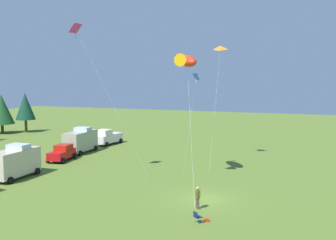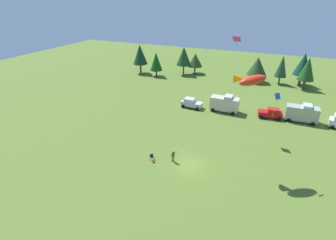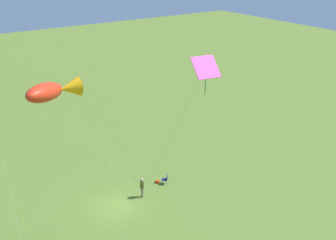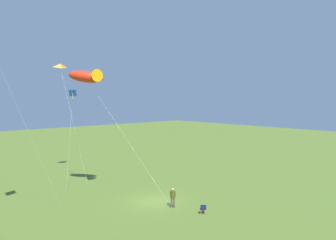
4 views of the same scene
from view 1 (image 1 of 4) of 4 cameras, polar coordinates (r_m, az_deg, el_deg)
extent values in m
plane|color=#536B27|center=(33.41, 5.30, -11.38)|extent=(160.00, 160.00, 0.00)
cylinder|color=brown|center=(31.07, 4.20, -11.93)|extent=(0.14, 0.14, 0.85)
cylinder|color=brown|center=(30.90, 4.43, -12.04)|extent=(0.14, 0.14, 0.85)
cylinder|color=#46501B|center=(30.76, 4.33, -10.69)|extent=(0.48, 0.48, 0.62)
sphere|color=tan|center=(30.63, 4.34, -9.86)|extent=(0.24, 0.24, 0.24)
cylinder|color=#46501B|center=(30.94, 4.21, -10.52)|extent=(0.13, 0.14, 0.55)
cylinder|color=#46501B|center=(30.63, 4.64, -10.70)|extent=(0.15, 0.15, 0.55)
cube|color=navy|center=(28.24, 4.38, -13.86)|extent=(0.68, 0.68, 0.04)
cube|color=navy|center=(28.06, 4.00, -13.56)|extent=(0.34, 0.39, 0.40)
cylinder|color=#A5A8AD|center=(28.59, 4.50, -14.05)|extent=(0.03, 0.03, 0.42)
cylinder|color=#A5A8AD|center=(28.26, 4.99, -14.30)|extent=(0.03, 0.03, 0.42)
cylinder|color=#A5A8AD|center=(28.37, 3.77, -14.21)|extent=(0.03, 0.03, 0.42)
cylinder|color=#A5A8AD|center=(28.04, 4.26, -14.46)|extent=(0.03, 0.03, 0.42)
cube|color=red|center=(28.63, 5.62, -14.24)|extent=(0.32, 0.38, 0.22)
cube|color=beige|center=(42.39, -21.37, -5.75)|extent=(5.42, 2.25, 2.50)
cube|color=silver|center=(42.59, -20.87, -3.62)|extent=(1.42, 2.04, 0.50)
cylinder|color=black|center=(44.85, -20.79, -6.71)|extent=(0.68, 0.23, 0.68)
cylinder|color=black|center=(43.35, -18.40, -7.06)|extent=(0.68, 0.23, 0.68)
cylinder|color=black|center=(40.48, -21.86, -8.15)|extent=(0.68, 0.23, 0.68)
cube|color=red|center=(49.30, -15.18, -4.82)|extent=(4.41, 2.35, 0.90)
cube|color=#B31C0E|center=(49.60, -14.95, -3.83)|extent=(2.21, 1.91, 0.65)
cylinder|color=black|center=(51.15, -15.39, -4.93)|extent=(0.70, 0.31, 0.68)
cylinder|color=black|center=(50.28, -13.38, -5.07)|extent=(0.70, 0.31, 0.68)
cylinder|color=black|center=(48.54, -17.03, -5.59)|extent=(0.70, 0.31, 0.68)
cylinder|color=black|center=(47.62, -14.93, -5.75)|extent=(0.70, 0.31, 0.68)
cube|color=#9DA28F|center=(53.77, -12.58, -2.95)|extent=(5.41, 2.23, 2.50)
cube|color=silver|center=(54.10, -12.26, -1.28)|extent=(1.41, 2.03, 0.50)
cylinder|color=black|center=(56.23, -12.53, -3.84)|extent=(0.68, 0.22, 0.68)
cylinder|color=black|center=(55.02, -10.42, -4.02)|extent=(0.68, 0.22, 0.68)
cylinder|color=black|center=(53.03, -14.76, -4.51)|extent=(0.68, 0.22, 0.68)
cylinder|color=black|center=(51.75, -12.57, -4.73)|extent=(0.68, 0.22, 0.68)
cube|color=silver|center=(59.51, -8.70, -2.61)|extent=(5.21, 2.60, 1.20)
cube|color=white|center=(58.56, -9.28, -1.78)|extent=(2.01, 2.05, 0.80)
cylinder|color=black|center=(57.54, -8.84, -3.53)|extent=(0.70, 0.30, 0.68)
cylinder|color=black|center=(58.82, -10.57, -3.35)|extent=(0.70, 0.30, 0.68)
cylinder|color=black|center=(60.45, -6.85, -3.02)|extent=(0.70, 0.30, 0.68)
cylinder|color=black|center=(61.68, -8.54, -2.86)|extent=(0.70, 0.30, 0.68)
cylinder|color=#54381B|center=(76.12, -22.91, -1.15)|extent=(0.51, 0.51, 1.71)
cone|color=#1A4921|center=(75.77, -23.02, 1.47)|extent=(4.35, 4.35, 5.27)
cylinder|color=brown|center=(76.12, -19.91, -0.80)|extent=(0.48, 0.48, 2.31)
cone|color=#113B28|center=(75.78, -20.01, 1.89)|extent=(3.52, 3.52, 4.84)
ellipsoid|color=red|center=(38.74, 2.79, 8.57)|extent=(3.67, 3.35, 1.60)
cone|color=#F5A80E|center=(37.22, 2.06, 8.66)|extent=(1.24, 1.20, 1.20)
sphere|color=yellow|center=(39.78, 2.69, 8.71)|extent=(0.29, 0.29, 0.29)
cylinder|color=silver|center=(34.31, 3.28, -0.90)|extent=(8.78, 3.37, 11.66)
cylinder|color=#4C3823|center=(31.07, 3.90, -12.75)|extent=(0.04, 0.04, 0.01)
pyramid|color=orange|center=(46.93, 7.60, 10.36)|extent=(0.91, 1.33, 0.67)
cylinder|color=silver|center=(44.16, 6.84, 1.73)|extent=(5.81, 0.24, 13.26)
cylinder|color=#4C3823|center=(42.41, 5.99, -7.53)|extent=(0.04, 0.04, 0.01)
cube|color=#D92E97|center=(39.56, -13.29, 12.85)|extent=(1.26, 0.97, 0.86)
cylinder|color=green|center=(39.49, -13.26, 11.85)|extent=(0.04, 0.04, 1.16)
cylinder|color=silver|center=(38.85, -7.96, 2.19)|extent=(2.54, 6.52, 14.75)
cylinder|color=#4C3823|center=(39.84, -2.74, -8.42)|extent=(0.04, 0.04, 0.01)
cube|color=blue|center=(41.59, 4.09, 6.30)|extent=(0.78, 0.83, 0.69)
cylinder|color=yellow|center=(41.59, 4.09, 5.67)|extent=(0.04, 0.04, 0.76)
cylinder|color=silver|center=(41.81, 3.17, -0.64)|extent=(0.54, 1.19, 10.13)
cylinder|color=#4C3823|center=(42.65, 2.26, -7.42)|extent=(0.04, 0.04, 0.01)
camera|label=2|loc=(45.71, 47.98, 17.99)|focal=28.00mm
camera|label=3|loc=(59.77, -19.58, 15.55)|focal=50.00mm
camera|label=4|loc=(28.05, -54.02, 2.44)|focal=35.00mm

